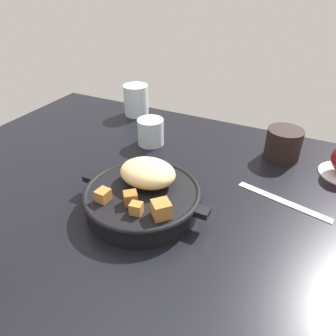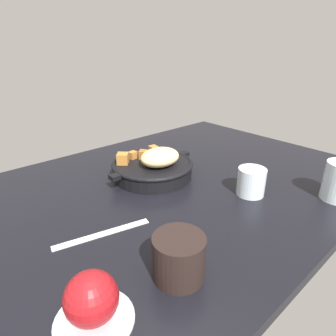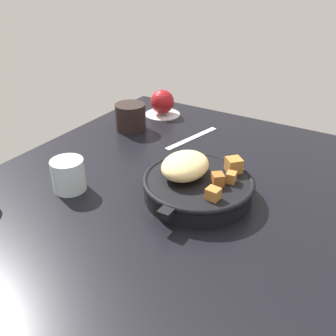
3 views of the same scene
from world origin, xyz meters
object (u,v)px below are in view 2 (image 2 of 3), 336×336
butter_knife (103,234)px  coffee_mug_dark (179,257)px  cast_iron_skillet (153,166)px  water_glass_short (251,182)px  red_apple (91,298)px

butter_knife → coffee_mug_dark: 18.69cm
cast_iron_skillet → water_glass_short: 26.70cm
coffee_mug_dark → water_glass_short: bearing=-166.1°
water_glass_short → coffee_mug_dark: bearing=13.9°
cast_iron_skillet → coffee_mug_dark: size_ratio=3.17×
cast_iron_skillet → red_apple: (35.16, 30.44, 1.08)cm
cast_iron_skillet → coffee_mug_dark: cast_iron_skillet is taller
coffee_mug_dark → water_glass_short: (-32.42, -8.01, -0.31)cm
red_apple → water_glass_short: size_ratio=1.06×
red_apple → butter_knife: bearing=-123.3°
butter_knife → coffee_mug_dark: size_ratio=2.28×
cast_iron_skillet → butter_knife: cast_iron_skillet is taller
cast_iron_skillet → water_glass_short: size_ratio=3.92×
butter_knife → red_apple: bearing=70.0°
cast_iron_skillet → butter_knife: (24.42, 14.06, -3.02)cm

